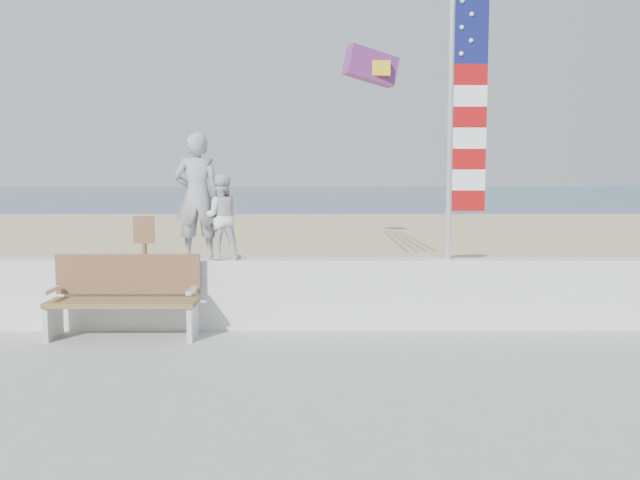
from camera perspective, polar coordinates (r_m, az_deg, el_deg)
The scene contains 9 objects.
ground at distance 7.01m, azimuth -1.61°, elevation -12.50°, with size 220.00×220.00×0.00m, color #2F4A5F.
sand at distance 15.81m, azimuth -0.83°, elevation -2.19°, with size 90.00×40.00×0.08m, color tan.
seawall at distance 8.80m, azimuth -1.31°, elevation -4.54°, with size 30.00×0.35×0.90m, color silver.
adult at distance 8.80m, azimuth -10.29°, elevation 3.63°, with size 0.59×0.39×1.62m, color #949399.
child at distance 8.77m, azimuth -8.36°, elevation 1.92°, with size 0.53×0.41×1.09m, color white.
bench at distance 8.67m, azimuth -16.12°, elevation -4.52°, with size 1.80×0.57×1.00m.
flag at distance 8.89m, azimuth 11.75°, elevation 10.73°, with size 0.50×0.08×3.50m.
parafoil_kite at distance 12.32m, azimuth 4.43°, elevation 14.36°, with size 1.04×0.64×0.70m.
sign at distance 10.73m, azimuth -14.55°, elevation -1.20°, with size 0.32×0.07×1.46m.
Camera 1 is at (0.16, -6.67, 2.18)m, focal length 38.00 mm.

